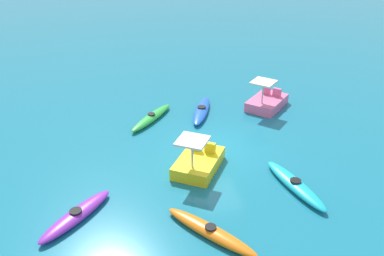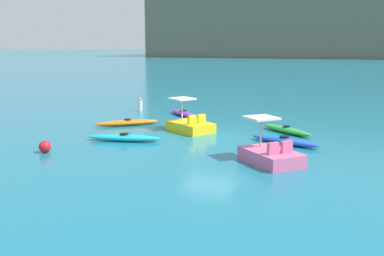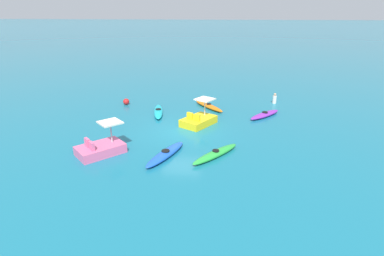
{
  "view_description": "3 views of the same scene",
  "coord_description": "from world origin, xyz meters",
  "px_view_note": "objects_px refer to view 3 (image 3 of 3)",
  "views": [
    {
      "loc": [
        -14.83,
        3.55,
        9.0
      ],
      "look_at": [
        0.67,
        0.78,
        0.78
      ],
      "focal_mm": 37.96,
      "sensor_mm": 36.0,
      "label": 1
    },
    {
      "loc": [
        7.24,
        -20.33,
        4.44
      ],
      "look_at": [
        -0.82,
        -0.18,
        0.41
      ],
      "focal_mm": 42.41,
      "sensor_mm": 36.0,
      "label": 2
    },
    {
      "loc": [
        17.67,
        3.09,
        7.16
      ],
      "look_at": [
        -0.03,
        0.62,
        0.25
      ],
      "focal_mm": 28.13,
      "sensor_mm": 36.0,
      "label": 3
    }
  ],
  "objects_px": {
    "kayak_purple": "(265,115)",
    "kayak_orange": "(209,106)",
    "person_near_shore": "(275,99)",
    "kayak_cyan": "(158,111)",
    "kayak_green": "(216,154)",
    "pedal_boat_pink": "(101,148)",
    "pedal_boat_yellow": "(199,120)",
    "buoy_red": "(126,102)",
    "kayak_blue": "(166,154)"
  },
  "relations": [
    {
      "from": "kayak_purple",
      "to": "kayak_orange",
      "type": "relative_size",
      "value": 0.92
    },
    {
      "from": "kayak_orange",
      "to": "person_near_shore",
      "type": "distance_m",
      "value": 5.72
    },
    {
      "from": "kayak_cyan",
      "to": "kayak_orange",
      "type": "height_order",
      "value": "same"
    },
    {
      "from": "kayak_green",
      "to": "pedal_boat_pink",
      "type": "relative_size",
      "value": 1.11
    },
    {
      "from": "kayak_cyan",
      "to": "pedal_boat_yellow",
      "type": "height_order",
      "value": "pedal_boat_yellow"
    },
    {
      "from": "kayak_cyan",
      "to": "person_near_shore",
      "type": "height_order",
      "value": "person_near_shore"
    },
    {
      "from": "pedal_boat_pink",
      "to": "buoy_red",
      "type": "bearing_deg",
      "value": -168.82
    },
    {
      "from": "kayak_orange",
      "to": "pedal_boat_pink",
      "type": "height_order",
      "value": "pedal_boat_pink"
    },
    {
      "from": "kayak_blue",
      "to": "kayak_purple",
      "type": "xyz_separation_m",
      "value": [
        -7.38,
        5.75,
        0.0
      ]
    },
    {
      "from": "kayak_orange",
      "to": "kayak_cyan",
      "type": "bearing_deg",
      "value": -62.28
    },
    {
      "from": "kayak_purple",
      "to": "kayak_green",
      "type": "xyz_separation_m",
      "value": [
        7.0,
        -3.13,
        -0.0
      ]
    },
    {
      "from": "kayak_green",
      "to": "pedal_boat_pink",
      "type": "distance_m",
      "value": 6.18
    },
    {
      "from": "person_near_shore",
      "to": "kayak_blue",
      "type": "bearing_deg",
      "value": -31.8
    },
    {
      "from": "pedal_boat_yellow",
      "to": "pedal_boat_pink",
      "type": "height_order",
      "value": "same"
    },
    {
      "from": "kayak_purple",
      "to": "pedal_boat_yellow",
      "type": "distance_m",
      "value": 5.15
    },
    {
      "from": "kayak_green",
      "to": "person_near_shore",
      "type": "bearing_deg",
      "value": 158.38
    },
    {
      "from": "kayak_purple",
      "to": "kayak_orange",
      "type": "distance_m",
      "value": 4.52
    },
    {
      "from": "pedal_boat_yellow",
      "to": "buoy_red",
      "type": "xyz_separation_m",
      "value": [
        -3.86,
        -6.48,
        -0.08
      ]
    },
    {
      "from": "kayak_purple",
      "to": "buoy_red",
      "type": "height_order",
      "value": "buoy_red"
    },
    {
      "from": "kayak_blue",
      "to": "person_near_shore",
      "type": "xyz_separation_m",
      "value": [
        -11.02,
        6.83,
        0.22
      ]
    },
    {
      "from": "kayak_cyan",
      "to": "pedal_boat_yellow",
      "type": "bearing_deg",
      "value": 59.35
    },
    {
      "from": "kayak_orange",
      "to": "kayak_green",
      "type": "relative_size",
      "value": 0.99
    },
    {
      "from": "pedal_boat_pink",
      "to": "buoy_red",
      "type": "relative_size",
      "value": 5.48
    },
    {
      "from": "kayak_purple",
      "to": "kayak_cyan",
      "type": "relative_size",
      "value": 0.8
    },
    {
      "from": "kayak_blue",
      "to": "kayak_orange",
      "type": "relative_size",
      "value": 1.14
    },
    {
      "from": "kayak_blue",
      "to": "buoy_red",
      "type": "height_order",
      "value": "buoy_red"
    },
    {
      "from": "kayak_purple",
      "to": "kayak_cyan",
      "type": "distance_m",
      "value": 7.89
    },
    {
      "from": "kayak_orange",
      "to": "pedal_boat_pink",
      "type": "distance_m",
      "value": 10.37
    },
    {
      "from": "kayak_orange",
      "to": "pedal_boat_yellow",
      "type": "height_order",
      "value": "pedal_boat_yellow"
    },
    {
      "from": "pedal_boat_yellow",
      "to": "buoy_red",
      "type": "relative_size",
      "value": 5.58
    },
    {
      "from": "kayak_orange",
      "to": "pedal_boat_yellow",
      "type": "bearing_deg",
      "value": -5.21
    },
    {
      "from": "pedal_boat_pink",
      "to": "person_near_shore",
      "type": "bearing_deg",
      "value": 137.03
    },
    {
      "from": "kayak_cyan",
      "to": "buoy_red",
      "type": "height_order",
      "value": "buoy_red"
    },
    {
      "from": "kayak_cyan",
      "to": "kayak_green",
      "type": "relative_size",
      "value": 1.14
    },
    {
      "from": "kayak_cyan",
      "to": "kayak_orange",
      "type": "bearing_deg",
      "value": 117.72
    },
    {
      "from": "kayak_blue",
      "to": "person_near_shore",
      "type": "distance_m",
      "value": 12.96
    },
    {
      "from": "kayak_cyan",
      "to": "pedal_boat_pink",
      "type": "height_order",
      "value": "pedal_boat_pink"
    },
    {
      "from": "kayak_orange",
      "to": "person_near_shore",
      "type": "height_order",
      "value": "person_near_shore"
    },
    {
      "from": "kayak_purple",
      "to": "person_near_shore",
      "type": "distance_m",
      "value": 3.8
    },
    {
      "from": "buoy_red",
      "to": "kayak_green",
      "type": "bearing_deg",
      "value": 42.89
    },
    {
      "from": "pedal_boat_yellow",
      "to": "buoy_red",
      "type": "bearing_deg",
      "value": -120.78
    },
    {
      "from": "kayak_blue",
      "to": "kayak_green",
      "type": "distance_m",
      "value": 2.64
    },
    {
      "from": "kayak_green",
      "to": "pedal_boat_yellow",
      "type": "relative_size",
      "value": 1.09
    },
    {
      "from": "kayak_purple",
      "to": "pedal_boat_pink",
      "type": "distance_m",
      "value": 11.94
    },
    {
      "from": "kayak_purple",
      "to": "kayak_orange",
      "type": "xyz_separation_m",
      "value": [
        -1.55,
        -4.24,
        -0.0
      ]
    },
    {
      "from": "kayak_cyan",
      "to": "person_near_shore",
      "type": "xyz_separation_m",
      "value": [
        -4.0,
        8.97,
        0.22
      ]
    },
    {
      "from": "kayak_blue",
      "to": "kayak_purple",
      "type": "relative_size",
      "value": 1.24
    },
    {
      "from": "pedal_boat_yellow",
      "to": "kayak_orange",
      "type": "bearing_deg",
      "value": 174.79
    },
    {
      "from": "buoy_red",
      "to": "person_near_shore",
      "type": "distance_m",
      "value": 12.34
    },
    {
      "from": "kayak_green",
      "to": "kayak_blue",
      "type": "bearing_deg",
      "value": -81.69
    }
  ]
}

